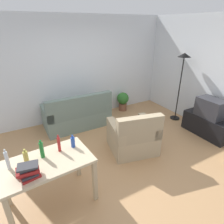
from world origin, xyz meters
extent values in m
cube|color=tan|center=(0.00, 0.00, -0.01)|extent=(5.20, 4.40, 0.02)
cube|color=silver|center=(0.00, 2.20, 1.35)|extent=(5.20, 0.10, 2.70)
cube|color=silver|center=(2.60, 0.00, 1.35)|extent=(0.10, 4.40, 2.70)
cube|color=slate|center=(-0.31, 1.65, 0.20)|extent=(1.63, 0.84, 0.40)
cube|color=slate|center=(-0.31, 1.31, 0.66)|extent=(1.63, 0.16, 0.52)
cube|color=slate|center=(0.42, 1.65, 0.51)|extent=(0.16, 0.84, 0.22)
cube|color=slate|center=(-1.05, 1.65, 0.51)|extent=(0.16, 0.84, 0.22)
cube|color=black|center=(2.25, -0.31, 0.24)|extent=(0.44, 1.10, 0.48)
cube|color=#2D2D33|center=(2.25, -0.31, 0.70)|extent=(0.40, 0.60, 0.44)
cube|color=black|center=(2.46, -0.31, 0.70)|extent=(0.01, 0.52, 0.36)
cylinder|color=black|center=(2.25, 0.67, 0.01)|extent=(0.26, 0.26, 0.03)
cylinder|color=black|center=(2.25, 0.67, 0.87)|extent=(0.03, 0.03, 1.68)
cone|color=black|center=(2.25, 0.67, 1.76)|extent=(0.32, 0.32, 0.10)
cube|color=#C6B28E|center=(-1.47, -0.48, 0.74)|extent=(1.25, 0.79, 0.04)
cube|color=tan|center=(-2.00, -0.83, 0.36)|extent=(0.06, 0.06, 0.72)
cube|color=tan|center=(-0.88, -0.75, 0.36)|extent=(0.06, 0.06, 0.72)
cube|color=tan|center=(-2.05, -0.22, 0.36)|extent=(0.06, 0.06, 0.72)
cube|color=tan|center=(-0.93, -0.13, 0.36)|extent=(0.06, 0.06, 0.72)
cylinder|color=brown|center=(1.26, 1.90, 0.11)|extent=(0.24, 0.24, 0.22)
sphere|color=#2D6B28|center=(1.26, 1.90, 0.39)|extent=(0.36, 0.36, 0.36)
cube|color=tan|center=(0.35, 0.06, 0.20)|extent=(1.06, 1.02, 0.40)
cube|color=tan|center=(0.27, -0.27, 0.66)|extent=(0.91, 0.36, 0.52)
cube|color=tan|center=(0.71, -0.02, 0.51)|extent=(0.34, 0.85, 0.22)
cube|color=tan|center=(-0.01, 0.15, 0.51)|extent=(0.34, 0.85, 0.22)
cylinder|color=silver|center=(-1.91, -0.40, 0.89)|extent=(0.05, 0.05, 0.26)
cylinder|color=silver|center=(-1.91, -0.40, 1.04)|extent=(0.02, 0.02, 0.04)
cylinder|color=#BCB24C|center=(-1.70, -0.39, 0.85)|extent=(0.06, 0.06, 0.18)
cylinder|color=#BCB24C|center=(-1.70, -0.39, 0.96)|extent=(0.03, 0.03, 0.04)
cylinder|color=#1E722D|center=(-1.49, -0.36, 0.88)|extent=(0.06, 0.06, 0.23)
cylinder|color=#1E722D|center=(-1.49, -0.36, 1.01)|extent=(0.03, 0.03, 0.04)
cylinder|color=#AD2323|center=(-1.24, -0.34, 0.87)|extent=(0.04, 0.04, 0.23)
cylinder|color=#AD2323|center=(-1.24, -0.34, 1.01)|extent=(0.02, 0.02, 0.04)
cylinder|color=#2347A3|center=(-1.04, -0.33, 0.84)|extent=(0.06, 0.06, 0.16)
cylinder|color=#2347A3|center=(-1.04, -0.33, 0.94)|extent=(0.03, 0.03, 0.04)
cube|color=maroon|center=(-1.69, -0.70, 0.77)|extent=(0.24, 0.19, 0.03)
cube|color=#333338|center=(-1.70, -0.67, 0.80)|extent=(0.21, 0.19, 0.03)
cube|color=maroon|center=(-1.71, -0.67, 0.83)|extent=(0.24, 0.16, 0.03)
cube|color=maroon|center=(-1.71, -0.68, 0.87)|extent=(0.27, 0.18, 0.03)
cube|color=#333338|center=(-1.71, -0.68, 0.90)|extent=(0.17, 0.13, 0.04)
cube|color=#333338|center=(-1.70, -0.69, 0.93)|extent=(0.26, 0.20, 0.02)
camera|label=1|loc=(-1.69, -2.72, 2.45)|focal=30.55mm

